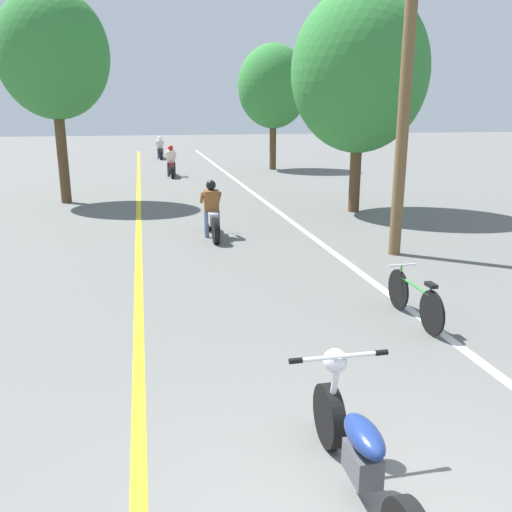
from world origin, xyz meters
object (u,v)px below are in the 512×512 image
bicycle_parked (414,299)px  motorcycle_rider_mid (171,165)px  roadside_tree_right_far (273,87)px  motorcycle_rider_lead (212,215)px  roadside_tree_left (53,55)px  motorcycle_foreground (360,451)px  motorcycle_rider_far (160,150)px  utility_pole (406,81)px  roadside_tree_right_near (360,72)px

bicycle_parked → motorcycle_rider_mid: bearing=97.7°
roadside_tree_right_far → motorcycle_rider_lead: roadside_tree_right_far is taller
roadside_tree_right_far → roadside_tree_left: (-8.79, -8.16, 0.56)m
motorcycle_foreground → motorcycle_rider_far: 29.95m
motorcycle_rider_far → bicycle_parked: motorcycle_rider_far is taller
motorcycle_rider_mid → motorcycle_rider_far: 8.89m
utility_pole → motorcycle_foreground: 8.18m
roadside_tree_left → bicycle_parked: roadside_tree_left is taller
motorcycle_rider_mid → motorcycle_rider_far: motorcycle_rider_mid is taller
utility_pole → bicycle_parked: (-1.38, -3.47, -3.10)m
motorcycle_rider_lead → utility_pole: bearing=-33.6°
utility_pole → roadside_tree_left: utility_pole is taller
utility_pole → motorcycle_rider_mid: (-3.79, 14.33, -2.92)m
roadside_tree_right_near → roadside_tree_right_far: size_ratio=1.04×
roadside_tree_right_near → motorcycle_rider_mid: 11.24m
utility_pole → motorcycle_foreground: (-3.54, -6.72, -3.04)m
utility_pole → motorcycle_rider_lead: 5.14m
utility_pole → bicycle_parked: utility_pole is taller
utility_pole → motorcycle_rider_lead: (-3.52, 2.34, -2.93)m
roadside_tree_right_near → motorcycle_rider_mid: size_ratio=2.87×
utility_pole → roadside_tree_left: (-7.49, 8.06, 1.04)m
roadside_tree_right_far → roadside_tree_right_near: bearing=-91.6°
utility_pole → roadside_tree_left: 11.06m
roadside_tree_left → bicycle_parked: size_ratio=4.01×
roadside_tree_right_near → utility_pole: bearing=-101.7°
roadside_tree_right_near → motorcycle_rider_lead: 6.12m
motorcycle_foreground → motorcycle_rider_far: motorcycle_rider_far is taller
roadside_tree_left → motorcycle_foreground: roadside_tree_left is taller
motorcycle_foreground → motorcycle_rider_lead: (0.02, 9.06, 0.11)m
motorcycle_foreground → motorcycle_rider_far: size_ratio=0.99×
motorcycle_rider_mid → motorcycle_foreground: bearing=-89.3°
roadside_tree_left → motorcycle_rider_mid: bearing=59.4°
motorcycle_rider_lead → motorcycle_rider_far: motorcycle_rider_lead is taller
roadside_tree_right_far → motorcycle_rider_far: size_ratio=2.81×
roadside_tree_right_far → motorcycle_foreground: (-4.84, -22.95, -3.52)m
roadside_tree_right_far → motorcycle_rider_far: 9.38m
roadside_tree_right_far → bicycle_parked: size_ratio=3.68×
motorcycle_foreground → motorcycle_rider_mid: motorcycle_rider_mid is taller
roadside_tree_right_far → bicycle_parked: 20.20m
motorcycle_foreground → motorcycle_rider_mid: (-0.24, 21.05, 0.12)m
roadside_tree_left → motorcycle_rider_lead: 8.02m
motorcycle_rider_lead → motorcycle_foreground: bearing=-90.1°
roadside_tree_right_far → motorcycle_rider_far: roadside_tree_right_far is taller
roadside_tree_right_far → bicycle_parked: (-2.68, -19.70, -3.58)m
utility_pole → motorcycle_rider_mid: utility_pole is taller
utility_pole → bicycle_parked: bearing=-111.7°
bicycle_parked → roadside_tree_right_near: bearing=74.0°
roadside_tree_right_far → motorcycle_rider_mid: 6.40m
utility_pole → motorcycle_foreground: bearing=-117.8°
motorcycle_foreground → motorcycle_rider_lead: size_ratio=1.05×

